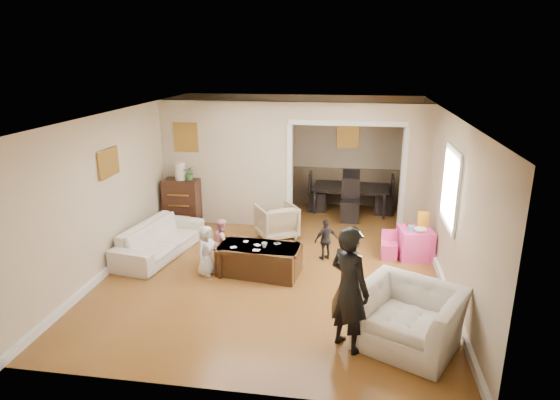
% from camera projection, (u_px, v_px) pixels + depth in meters
% --- Properties ---
extents(floor, '(7.00, 7.00, 0.00)m').
position_uv_depth(floor, '(278.00, 260.00, 8.50)').
color(floor, '#966426').
rests_on(floor, ground).
extents(partition_left, '(2.75, 0.18, 2.60)m').
position_uv_depth(partition_left, '(227.00, 164.00, 10.02)').
color(partition_left, '#C1AC8D').
rests_on(partition_left, ground).
extents(partition_right, '(0.55, 0.18, 2.60)m').
position_uv_depth(partition_right, '(416.00, 170.00, 9.46)').
color(partition_right, '#C1AC8D').
rests_on(partition_right, ground).
extents(partition_header, '(2.22, 0.18, 0.35)m').
position_uv_depth(partition_header, '(348.00, 111.00, 9.33)').
color(partition_header, '#C1AC8D').
rests_on(partition_header, partition_right).
extents(window_pane, '(0.03, 0.95, 1.10)m').
position_uv_depth(window_pane, '(451.00, 188.00, 7.27)').
color(window_pane, white).
rests_on(window_pane, ground).
extents(framed_art_partition, '(0.45, 0.03, 0.55)m').
position_uv_depth(framed_art_partition, '(186.00, 137.00, 9.88)').
color(framed_art_partition, brown).
rests_on(framed_art_partition, partition_left).
extents(framed_art_sofa_wall, '(0.03, 0.55, 0.40)m').
position_uv_depth(framed_art_sofa_wall, '(109.00, 163.00, 7.80)').
color(framed_art_sofa_wall, brown).
extents(framed_art_alcove, '(0.45, 0.03, 0.55)m').
position_uv_depth(framed_art_alcove, '(348.00, 135.00, 11.09)').
color(framed_art_alcove, brown).
extents(sofa, '(1.11, 2.10, 0.58)m').
position_uv_depth(sofa, '(160.00, 239.00, 8.65)').
color(sofa, '#EFE2CE').
rests_on(sofa, ground).
extents(armchair_back, '(0.99, 1.00, 0.67)m').
position_uv_depth(armchair_back, '(277.00, 221.00, 9.47)').
color(armchair_back, tan).
rests_on(armchair_back, ground).
extents(armchair_front, '(1.52, 1.46, 0.77)m').
position_uv_depth(armchair_front, '(409.00, 318.00, 5.91)').
color(armchair_front, '#EFE2CE').
rests_on(armchair_front, ground).
extents(dresser, '(0.73, 0.41, 1.00)m').
position_uv_depth(dresser, '(182.00, 203.00, 10.07)').
color(dresser, '#33170F').
rests_on(dresser, ground).
extents(table_lamp, '(0.22, 0.22, 0.36)m').
position_uv_depth(table_lamp, '(180.00, 171.00, 9.87)').
color(table_lamp, beige).
rests_on(table_lamp, dresser).
extents(potted_plant, '(0.28, 0.24, 0.31)m').
position_uv_depth(potted_plant, '(190.00, 173.00, 9.84)').
color(potted_plant, '#3C6B2F').
rests_on(potted_plant, dresser).
extents(coffee_table, '(1.40, 0.84, 0.49)m').
position_uv_depth(coffee_table, '(259.00, 260.00, 7.90)').
color(coffee_table, '#362011').
rests_on(coffee_table, ground).
extents(coffee_cup, '(0.10, 0.10, 0.08)m').
position_uv_depth(coffee_cup, '(264.00, 245.00, 7.75)').
color(coffee_cup, silver).
rests_on(coffee_cup, coffee_table).
extents(play_table, '(0.64, 0.64, 0.54)m').
position_uv_depth(play_table, '(415.00, 243.00, 8.52)').
color(play_table, '#FF43A2').
rests_on(play_table, ground).
extents(cereal_box, '(0.21, 0.10, 0.30)m').
position_uv_depth(cereal_box, '(423.00, 220.00, 8.48)').
color(cereal_box, yellow).
rests_on(cereal_box, play_table).
extents(cyan_cup, '(0.08, 0.08, 0.08)m').
position_uv_depth(cyan_cup, '(411.00, 228.00, 8.40)').
color(cyan_cup, '#25B4B9').
rests_on(cyan_cup, play_table).
extents(toy_block, '(0.10, 0.09, 0.05)m').
position_uv_depth(toy_block, '(409.00, 225.00, 8.57)').
color(toy_block, red).
rests_on(toy_block, play_table).
extents(play_bowl, '(0.26, 0.26, 0.06)m').
position_uv_depth(play_bowl, '(420.00, 230.00, 8.31)').
color(play_bowl, silver).
rests_on(play_bowl, play_table).
extents(dining_table, '(1.76, 1.06, 0.60)m').
position_uv_depth(dining_table, '(350.00, 199.00, 11.00)').
color(dining_table, black).
rests_on(dining_table, ground).
extents(adult_person, '(0.69, 0.68, 1.60)m').
position_uv_depth(adult_person, '(349.00, 289.00, 5.75)').
color(adult_person, black).
rests_on(adult_person, ground).
extents(child_kneel_a, '(0.38, 0.48, 0.84)m').
position_uv_depth(child_kneel_a, '(206.00, 250.00, 7.83)').
color(child_kneel_a, silver).
rests_on(child_kneel_a, ground).
extents(child_kneel_b, '(0.38, 0.45, 0.81)m').
position_uv_depth(child_kneel_b, '(223.00, 242.00, 8.24)').
color(child_kneel_b, pink).
rests_on(child_kneel_b, ground).
extents(child_toddler, '(0.47, 0.38, 0.74)m').
position_uv_depth(child_toddler, '(326.00, 240.00, 8.42)').
color(child_toddler, black).
rests_on(child_toddler, ground).
extents(craft_papers, '(0.81, 0.44, 0.00)m').
position_uv_depth(craft_papers, '(257.00, 246.00, 7.84)').
color(craft_papers, white).
rests_on(craft_papers, coffee_table).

